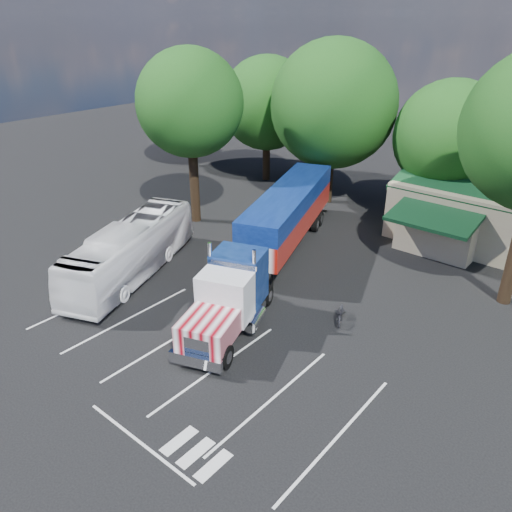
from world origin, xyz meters
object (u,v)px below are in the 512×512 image
Objects in this scene: tour_bus at (131,250)px; woman at (264,293)px; bicycle at (341,313)px; silver_sedan at (431,232)px; semi_truck at (276,229)px.

woman is at bearing -8.19° from tour_bus.
bicycle is 0.46× the size of silver_sedan.
tour_bus is (-12.57, -3.69, 1.17)m from bicycle.
woman is at bearing 161.93° from silver_sedan.
semi_truck reaches higher than tour_bus.
semi_truck is 11.96m from silver_sedan.
tour_bus reaches higher than bicycle.
woman reaches higher than silver_sedan.
tour_bus reaches higher than woman.
woman is at bearing -78.65° from semi_truck.
bicycle is at bearing -5.53° from tour_bus.
silver_sedan is (3.40, 14.58, -0.29)m from woman.
tour_bus is at bearing 82.79° from woman.
woman is 14.97m from silver_sedan.
silver_sedan reaches higher than bicycle.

